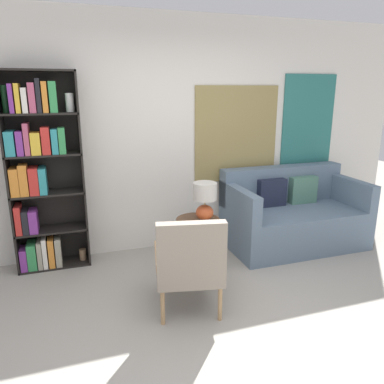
# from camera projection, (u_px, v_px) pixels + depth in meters

# --- Properties ---
(ground_plane) EXTENTS (14.00, 14.00, 0.00)m
(ground_plane) POSITION_uv_depth(u_px,v_px,m) (231.00, 344.00, 2.85)
(ground_plane) COLOR #9E998E
(wall_back) EXTENTS (6.40, 0.08, 2.70)m
(wall_back) POSITION_uv_depth(u_px,v_px,m) (168.00, 136.00, 4.36)
(wall_back) COLOR silver
(wall_back) RESTS_ON ground_plane
(bookshelf) EXTENTS (0.74, 0.30, 2.06)m
(bookshelf) POSITION_uv_depth(u_px,v_px,m) (39.00, 176.00, 3.85)
(bookshelf) COLOR black
(bookshelf) RESTS_ON ground_plane
(armchair) EXTENTS (0.67, 0.73, 0.88)m
(armchair) POSITION_uv_depth(u_px,v_px,m) (189.00, 261.00, 3.15)
(armchair) COLOR tan
(armchair) RESTS_ON ground_plane
(couch) EXTENTS (1.65, 0.90, 0.93)m
(couch) POSITION_uv_depth(u_px,v_px,m) (292.00, 216.00, 4.64)
(couch) COLOR slate
(couch) RESTS_ON ground_plane
(side_table) EXTENTS (0.47, 0.47, 0.55)m
(side_table) POSITION_uv_depth(u_px,v_px,m) (198.00, 225.00, 3.97)
(side_table) COLOR brown
(side_table) RESTS_ON ground_plane
(table_lamp) EXTENTS (0.25, 0.25, 0.40)m
(table_lamp) POSITION_uv_depth(u_px,v_px,m) (205.00, 199.00, 3.88)
(table_lamp) COLOR #C65128
(table_lamp) RESTS_ON side_table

